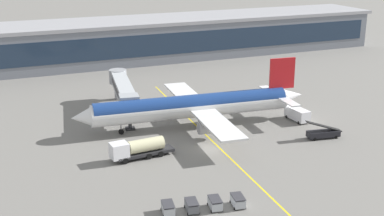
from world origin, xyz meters
The scene contains 12 objects.
ground_plane centered at (0.00, 0.00, 0.00)m, with size 700.00×700.00×0.00m, color slate.
apron_lead_in_line centered at (2.07, 2.00, 0.00)m, with size 0.30×80.00×0.01m, color yellow.
terminal_building centered at (8.69, 73.58, 6.08)m, with size 161.02×21.50×12.11m.
main_airliner centered at (2.05, 11.59, 4.18)m, with size 46.38×36.83×12.33m.
jet_bridge centered at (-8.01, 25.59, 5.17)m, with size 7.19×23.92×6.87m.
fuel_tanker centered at (-12.44, 0.95, 1.75)m, with size 10.97×3.36×3.25m.
belt_loader centered at (21.44, -3.31, 0.99)m, with size 7.02×2.83×3.49m.
lavatory_truck centered at (22.61, 6.70, 1.42)m, with size 2.57×5.90×2.50m.
baggage_cart_0 centered at (-14.22, -18.10, 0.78)m, with size 2.03×2.88×1.48m.
baggage_cart_1 centered at (-11.07, -18.68, 0.78)m, with size 2.03×2.88×1.48m.
baggage_cart_2 centered at (-7.92, -19.26, 0.78)m, with size 2.03×2.88×1.48m.
baggage_cart_3 centered at (-4.78, -19.84, 0.78)m, with size 2.03×2.88×1.48m.
Camera 1 is at (-34.74, -74.95, 34.16)m, focal length 48.20 mm.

